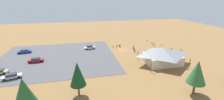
{
  "coord_description": "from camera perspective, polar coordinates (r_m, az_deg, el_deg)",
  "views": [
    {
      "loc": [
        17.1,
        57.58,
        20.02
      ],
      "look_at": [
        4.83,
        2.78,
        1.2
      ],
      "focal_mm": 25.38,
      "sensor_mm": 36.0,
      "label": 1
    }
  ],
  "objects": [
    {
      "name": "ground",
      "position": [
        63.31,
        3.72,
        0.05
      ],
      "size": [
        160.0,
        160.0,
        0.0
      ],
      "primitive_type": "plane",
      "color": "olive",
      "rests_on": "ground"
    },
    {
      "name": "parking_lot_asphalt",
      "position": [
        58.39,
        -18.92,
        -2.55
      ],
      "size": [
        39.31,
        34.39,
        0.05
      ],
      "primitive_type": "cube",
      "color": "#4C4C51",
      "rests_on": "ground"
    },
    {
      "name": "bike_pavilion",
      "position": [
        51.96,
        17.74,
        -1.75
      ],
      "size": [
        12.7,
        10.21,
        5.04
      ],
      "color": "beige",
      "rests_on": "ground"
    },
    {
      "name": "trash_bin",
      "position": [
        66.98,
        2.81,
        1.52
      ],
      "size": [
        0.6,
        0.6,
        0.9
      ],
      "primitive_type": "cylinder",
      "color": "brown",
      "rests_on": "ground"
    },
    {
      "name": "lot_sign",
      "position": [
        62.68,
        1.78,
        1.25
      ],
      "size": [
        0.56,
        0.08,
        2.2
      ],
      "color": "#99999E",
      "rests_on": "ground"
    },
    {
      "name": "pine_midwest",
      "position": [
        33.57,
        -12.31,
        -8.42
      ],
      "size": [
        3.38,
        3.38,
        7.67
      ],
      "color": "brown",
      "rests_on": "ground"
    },
    {
      "name": "pine_west",
      "position": [
        37.78,
        28.31,
        -7.04
      ],
      "size": [
        3.95,
        3.95,
        7.69
      ],
      "color": "brown",
      "rests_on": "ground"
    },
    {
      "name": "pine_far_west",
      "position": [
        30.42,
        -29.13,
        -12.95
      ],
      "size": [
        3.74,
        3.74,
        7.8
      ],
      "color": "brown",
      "rests_on": "ground"
    },
    {
      "name": "bicycle_black_yard_front",
      "position": [
        65.74,
        0.35,
        1.13
      ],
      "size": [
        0.67,
        1.66,
        0.86
      ],
      "color": "black",
      "rests_on": "ground"
    },
    {
      "name": "bicycle_red_yard_center",
      "position": [
        71.72,
        14.98,
        1.96
      ],
      "size": [
        0.48,
        1.65,
        0.74
      ],
      "color": "black",
      "rests_on": "ground"
    },
    {
      "name": "bicycle_teal_lone_east",
      "position": [
        67.41,
        23.71,
        -0.02
      ],
      "size": [
        1.7,
        0.63,
        0.87
      ],
      "color": "black",
      "rests_on": "ground"
    },
    {
      "name": "bicycle_white_mid_cluster",
      "position": [
        67.81,
        20.7,
        0.45
      ],
      "size": [
        0.77,
        1.63,
        0.82
      ],
      "color": "black",
      "rests_on": "ground"
    },
    {
      "name": "bicycle_orange_near_porch",
      "position": [
        77.11,
        12.48,
        3.34
      ],
      "size": [
        1.67,
        0.61,
        0.88
      ],
      "color": "black",
      "rests_on": "ground"
    },
    {
      "name": "bicycle_purple_back_row",
      "position": [
        73.71,
        14.32,
        2.46
      ],
      "size": [
        1.18,
        1.23,
        0.73
      ],
      "color": "black",
      "rests_on": "ground"
    },
    {
      "name": "bicycle_blue_edge_north",
      "position": [
        69.25,
        14.73,
        1.44
      ],
      "size": [
        1.34,
        1.13,
        0.92
      ],
      "color": "black",
      "rests_on": "ground"
    },
    {
      "name": "bicycle_silver_front_row",
      "position": [
        64.76,
        1.59,
        0.84
      ],
      "size": [
        0.48,
        1.72,
        0.75
      ],
      "color": "black",
      "rests_on": "ground"
    },
    {
      "name": "bicycle_green_near_sign",
      "position": [
        71.64,
        17.51,
        1.72
      ],
      "size": [
        0.48,
        1.63,
        0.83
      ],
      "color": "black",
      "rests_on": "ground"
    },
    {
      "name": "car_white_near_entry",
      "position": [
        64.67,
        -8.07,
        1.01
      ],
      "size": [
        4.67,
        2.66,
        1.45
      ],
      "color": "white",
      "rests_on": "parking_lot_asphalt"
    },
    {
      "name": "car_silver_front_row",
      "position": [
        48.7,
        -32.45,
        -7.91
      ],
      "size": [
        4.99,
        3.01,
        1.37
      ],
      "color": "#BCBCC1",
      "rests_on": "parking_lot_asphalt"
    },
    {
      "name": "car_red_back_corner",
      "position": [
        56.75,
        -25.73,
        -3.25
      ],
      "size": [
        4.75,
        1.96,
        1.43
      ],
      "color": "red",
      "rests_on": "parking_lot_asphalt"
    },
    {
      "name": "car_blue_end_stall",
      "position": [
        67.82,
        -28.98,
        -0.41
      ],
      "size": [
        4.97,
        2.64,
        1.31
      ],
      "color": "#1E42B2",
      "rests_on": "parking_lot_asphalt"
    },
    {
      "name": "visitor_crossing_yard",
      "position": [
        64.06,
        7.7,
        1.0
      ],
      "size": [
        0.4,
        0.37,
        1.74
      ],
      "color": "#2D3347",
      "rests_on": "ground"
    },
    {
      "name": "visitor_near_lot",
      "position": [
        61.01,
        17.54,
        -0.61
      ],
      "size": [
        0.39,
        0.36,
        1.75
      ],
      "color": "#2D3347",
      "rests_on": "ground"
    },
    {
      "name": "visitor_by_pavilion",
      "position": [
        61.09,
        8.14,
        0.09
      ],
      "size": [
        0.4,
        0.39,
        1.71
      ],
      "color": "#2D3347",
      "rests_on": "ground"
    }
  ]
}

